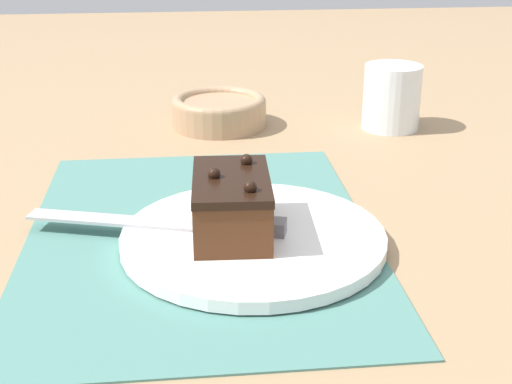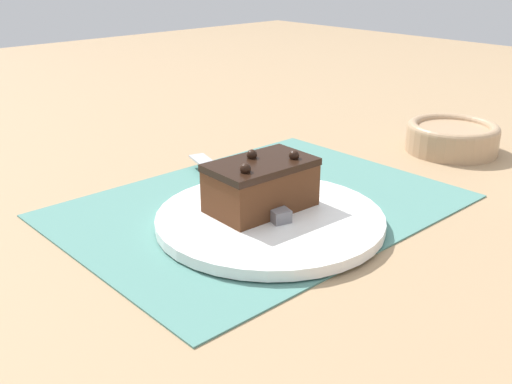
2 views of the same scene
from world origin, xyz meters
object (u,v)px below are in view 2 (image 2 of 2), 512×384
object	(u,v)px
serving_knife	(249,194)
small_bowl	(452,136)
cake_plate	(270,219)
chocolate_cake	(261,185)

from	to	relation	value
serving_knife	small_bowl	bearing A→B (deg)	9.74
cake_plate	serving_knife	distance (m)	0.06
chocolate_cake	small_bowl	bearing A→B (deg)	178.55
cake_plate	small_bowl	bearing A→B (deg)	-178.54
cake_plate	chocolate_cake	bearing A→B (deg)	-103.45
chocolate_cake	small_bowl	size ratio (longest dim) A/B	0.89
chocolate_cake	small_bowl	distance (m)	0.39
cake_plate	small_bowl	size ratio (longest dim) A/B	1.85
cake_plate	serving_knife	bearing A→B (deg)	-106.94
cake_plate	chocolate_cake	distance (m)	0.04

